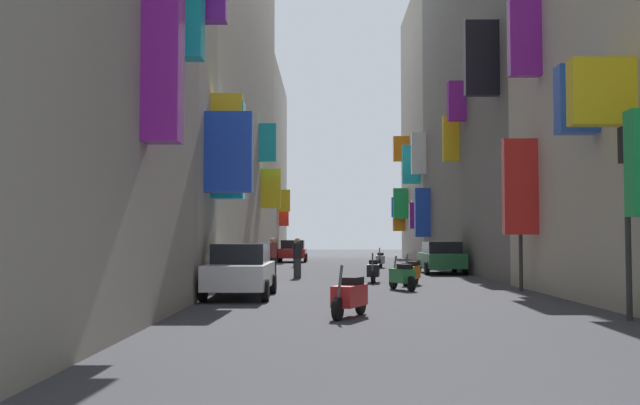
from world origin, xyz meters
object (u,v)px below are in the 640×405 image
(pedestrian_near_left, at_px, (296,254))
(traffic_light_near_corner, at_px, (627,187))
(parked_car_white, at_px, (241,269))
(parked_car_red, at_px, (293,251))
(scooter_orange, at_px, (411,272))
(scooter_green, at_px, (402,276))
(pedestrian_crossing, at_px, (297,258))
(scooter_red, at_px, (350,296))
(scooter_silver, at_px, (380,260))
(parked_car_green, at_px, (441,257))
(scooter_black, at_px, (373,270))
(pedestrian_near_right, at_px, (273,257))
(traffic_light_far_corner, at_px, (520,196))

(pedestrian_near_left, height_order, traffic_light_near_corner, traffic_light_near_corner)
(parked_car_white, distance_m, parked_car_red, 30.15)
(parked_car_white, bearing_deg, scooter_orange, 43.38)
(parked_car_red, height_order, scooter_green, parked_car_red)
(parked_car_white, height_order, pedestrian_crossing, pedestrian_crossing)
(scooter_red, bearing_deg, pedestrian_near_left, 94.78)
(scooter_silver, bearing_deg, parked_car_green, -69.22)
(parked_car_white, bearing_deg, pedestrian_near_left, 88.09)
(scooter_orange, xyz_separation_m, scooter_red, (-2.53, -10.39, 0.00))
(scooter_green, xyz_separation_m, scooter_orange, (0.56, 2.34, -0.00))
(scooter_black, relative_size, scooter_green, 1.14)
(parked_car_red, height_order, pedestrian_crossing, pedestrian_crossing)
(scooter_red, distance_m, pedestrian_near_right, 16.66)
(scooter_silver, xyz_separation_m, traffic_light_near_corner, (3.17, -25.85, 2.28))
(scooter_orange, relative_size, pedestrian_near_right, 1.00)
(scooter_silver, bearing_deg, scooter_red, -95.78)
(parked_car_green, bearing_deg, pedestrian_crossing, -149.57)
(parked_car_green, bearing_deg, pedestrian_near_left, 133.18)
(parked_car_white, relative_size, parked_car_red, 1.08)
(pedestrian_near_left, bearing_deg, pedestrian_crossing, -87.41)
(parked_car_white, xyz_separation_m, scooter_red, (2.94, -5.23, -0.33))
(parked_car_green, xyz_separation_m, parked_car_red, (-7.78, 16.43, 0.00))
(scooter_green, distance_m, pedestrian_crossing, 7.89)
(pedestrian_near_left, bearing_deg, scooter_orange, -73.68)
(parked_car_red, distance_m, scooter_silver, 11.42)
(scooter_orange, distance_m, pedestrian_near_right, 8.08)
(parked_car_white, bearing_deg, pedestrian_near_right, 89.49)
(pedestrian_crossing, xyz_separation_m, pedestrian_near_left, (-0.52, 11.60, -0.07))
(parked_car_green, bearing_deg, traffic_light_far_corner, -86.37)
(traffic_light_near_corner, bearing_deg, scooter_red, 174.54)
(scooter_red, bearing_deg, scooter_silver, 84.22)
(scooter_silver, height_order, pedestrian_near_right, pedestrian_near_right)
(pedestrian_crossing, relative_size, pedestrian_near_right, 1.00)
(pedestrian_near_left, distance_m, traffic_light_far_corner, 20.73)
(scooter_orange, distance_m, pedestrian_crossing, 6.29)
(scooter_black, bearing_deg, parked_car_green, 62.07)
(scooter_green, relative_size, scooter_silver, 0.93)
(parked_car_red, xyz_separation_m, pedestrian_near_left, (0.58, -8.75, -0.02))
(scooter_orange, height_order, pedestrian_near_right, pedestrian_near_right)
(traffic_light_far_corner, bearing_deg, scooter_green, 173.04)
(pedestrian_crossing, bearing_deg, pedestrian_near_right, 129.42)
(parked_car_green, relative_size, pedestrian_crossing, 2.52)
(scooter_green, distance_m, traffic_light_near_corner, 9.66)
(scooter_black, distance_m, scooter_green, 4.00)
(scooter_green, distance_m, traffic_light_far_corner, 4.55)
(pedestrian_crossing, distance_m, traffic_light_near_corner, 17.36)
(pedestrian_crossing, bearing_deg, traffic_light_near_corner, -64.50)
(scooter_red, xyz_separation_m, traffic_light_near_corner, (5.73, -0.55, 2.28))
(scooter_orange, bearing_deg, parked_car_red, 102.04)
(traffic_light_far_corner, bearing_deg, pedestrian_near_left, 112.60)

